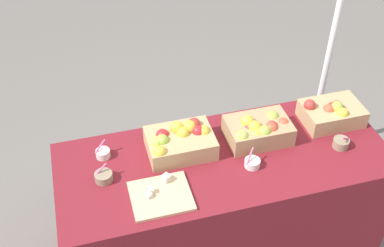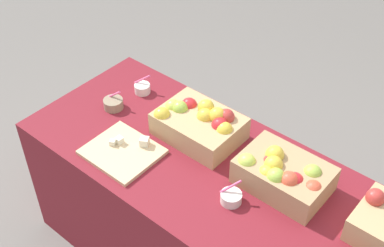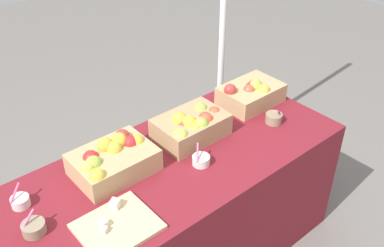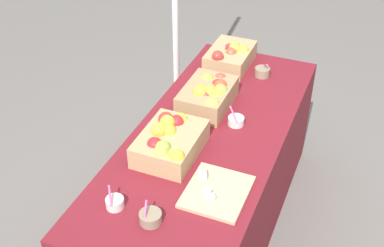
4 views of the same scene
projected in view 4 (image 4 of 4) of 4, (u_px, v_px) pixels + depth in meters
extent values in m
plane|color=slate|center=(207.00, 229.00, 3.08)|extent=(10.00, 10.00, 0.00)
cube|color=maroon|center=(208.00, 185.00, 2.86)|extent=(1.90, 0.76, 0.74)
cube|color=tan|center=(230.00, 57.00, 3.20)|extent=(0.36, 0.25, 0.11)
sphere|color=gold|center=(243.00, 50.00, 3.16)|extent=(0.07, 0.07, 0.07)
sphere|color=red|center=(230.00, 51.00, 3.18)|extent=(0.07, 0.07, 0.07)
sphere|color=#99B742|center=(235.00, 47.00, 3.16)|extent=(0.07, 0.07, 0.07)
sphere|color=#B2332D|center=(218.00, 56.00, 3.06)|extent=(0.07, 0.07, 0.07)
sphere|color=#B2332D|center=(229.00, 49.00, 3.21)|extent=(0.07, 0.07, 0.07)
sphere|color=#B2C64C|center=(229.00, 54.00, 3.17)|extent=(0.07, 0.07, 0.07)
sphere|color=#D14C33|center=(231.00, 53.00, 3.14)|extent=(0.07, 0.07, 0.07)
cube|color=tan|center=(207.00, 96.00, 2.81)|extent=(0.37, 0.25, 0.12)
sphere|color=#99B742|center=(221.00, 91.00, 2.76)|extent=(0.08, 0.08, 0.08)
sphere|color=gold|center=(210.00, 92.00, 2.74)|extent=(0.08, 0.08, 0.08)
sphere|color=gold|center=(200.00, 91.00, 2.73)|extent=(0.08, 0.08, 0.08)
sphere|color=#99B742|center=(207.00, 79.00, 2.88)|extent=(0.08, 0.08, 0.08)
sphere|color=#D14C33|center=(220.00, 86.00, 2.81)|extent=(0.08, 0.08, 0.08)
sphere|color=#B2C64C|center=(212.00, 105.00, 2.66)|extent=(0.08, 0.08, 0.08)
sphere|color=red|center=(218.00, 86.00, 2.83)|extent=(0.08, 0.08, 0.08)
sphere|color=#B2332D|center=(206.00, 96.00, 2.74)|extent=(0.08, 0.08, 0.08)
sphere|color=gold|center=(217.00, 97.00, 2.74)|extent=(0.08, 0.08, 0.08)
sphere|color=#D14C33|center=(220.00, 80.00, 2.89)|extent=(0.08, 0.08, 0.08)
cube|color=tan|center=(170.00, 144.00, 2.47)|extent=(0.38, 0.28, 0.12)
sphere|color=#D14C33|center=(162.00, 133.00, 2.48)|extent=(0.08, 0.08, 0.08)
sphere|color=#B2332D|center=(166.00, 119.00, 2.53)|extent=(0.08, 0.08, 0.08)
sphere|color=gold|center=(167.00, 122.00, 2.50)|extent=(0.08, 0.08, 0.08)
sphere|color=#99B742|center=(163.00, 148.00, 2.36)|extent=(0.08, 0.08, 0.08)
sphere|color=red|center=(177.00, 122.00, 2.53)|extent=(0.08, 0.08, 0.08)
sphere|color=gold|center=(169.00, 131.00, 2.46)|extent=(0.08, 0.08, 0.08)
sphere|color=#B2C64C|center=(161.00, 154.00, 2.33)|extent=(0.08, 0.08, 0.08)
sphere|color=red|center=(155.00, 145.00, 2.39)|extent=(0.08, 0.08, 0.08)
sphere|color=gold|center=(177.00, 157.00, 2.31)|extent=(0.08, 0.08, 0.08)
sphere|color=gold|center=(159.00, 130.00, 2.44)|extent=(0.08, 0.08, 0.08)
sphere|color=gold|center=(180.00, 120.00, 2.55)|extent=(0.08, 0.08, 0.08)
cube|color=#D1B284|center=(217.00, 192.00, 2.27)|extent=(0.31, 0.27, 0.02)
cube|color=beige|center=(202.00, 175.00, 2.32)|extent=(0.05, 0.05, 0.04)
cube|color=beige|center=(208.00, 193.00, 2.23)|extent=(0.03, 0.03, 0.03)
cube|color=beige|center=(212.00, 197.00, 2.21)|extent=(0.03, 0.03, 0.03)
cylinder|color=silver|center=(115.00, 203.00, 2.19)|extent=(0.08, 0.08, 0.05)
cylinder|color=#EA598C|center=(110.00, 196.00, 2.16)|extent=(0.08, 0.06, 0.06)
cylinder|color=gray|center=(151.00, 218.00, 2.12)|extent=(0.10, 0.10, 0.05)
cylinder|color=#EA598C|center=(145.00, 210.00, 2.09)|extent=(0.07, 0.03, 0.06)
cylinder|color=gray|center=(262.00, 72.00, 3.10)|extent=(0.09, 0.09, 0.05)
cylinder|color=#EA598C|center=(266.00, 65.00, 3.07)|extent=(0.07, 0.04, 0.05)
cylinder|color=silver|center=(236.00, 121.00, 2.69)|extent=(0.09, 0.09, 0.04)
cylinder|color=#EA598C|center=(234.00, 114.00, 2.66)|extent=(0.07, 0.07, 0.06)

